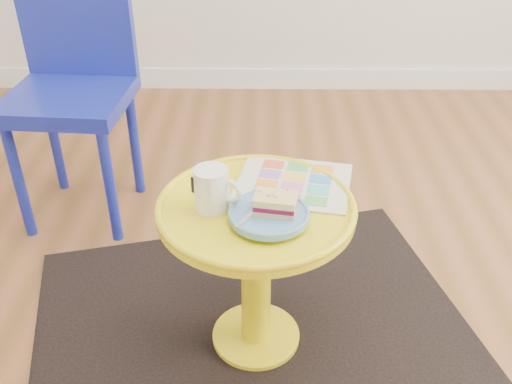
{
  "coord_description": "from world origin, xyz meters",
  "views": [
    {
      "loc": [
        -0.35,
        -1.17,
        1.3
      ],
      "look_at": [
        -0.36,
        0.04,
        0.53
      ],
      "focal_mm": 40.0,
      "sensor_mm": 36.0,
      "label": 1
    }
  ],
  "objects_px": {
    "side_table": "(256,247)",
    "newspaper": "(293,183)",
    "mug": "(213,188)",
    "plate": "(269,215)",
    "chair": "(73,76)"
  },
  "relations": [
    {
      "from": "newspaper",
      "to": "chair",
      "type": "bearing_deg",
      "value": 151.47
    },
    {
      "from": "plate",
      "to": "mug",
      "type": "bearing_deg",
      "value": 158.56
    },
    {
      "from": "chair",
      "to": "plate",
      "type": "xyz_separation_m",
      "value": [
        0.7,
        -0.82,
        -0.04
      ]
    },
    {
      "from": "newspaper",
      "to": "mug",
      "type": "bearing_deg",
      "value": -138.56
    },
    {
      "from": "side_table",
      "to": "newspaper",
      "type": "bearing_deg",
      "value": 46.55
    },
    {
      "from": "chair",
      "to": "mug",
      "type": "bearing_deg",
      "value": -49.34
    },
    {
      "from": "plate",
      "to": "newspaper",
      "type": "bearing_deg",
      "value": 68.91
    },
    {
      "from": "side_table",
      "to": "newspaper",
      "type": "height_order",
      "value": "newspaper"
    },
    {
      "from": "side_table",
      "to": "chair",
      "type": "bearing_deg",
      "value": 131.96
    },
    {
      "from": "chair",
      "to": "mug",
      "type": "relative_size",
      "value": 7.86
    },
    {
      "from": "side_table",
      "to": "mug",
      "type": "distance_m",
      "value": 0.22
    },
    {
      "from": "chair",
      "to": "side_table",
      "type": "bearing_deg",
      "value": -43.87
    },
    {
      "from": "mug",
      "to": "plate",
      "type": "bearing_deg",
      "value": 0.21
    },
    {
      "from": "newspaper",
      "to": "side_table",
      "type": "bearing_deg",
      "value": -122.27
    },
    {
      "from": "side_table",
      "to": "newspaper",
      "type": "relative_size",
      "value": 1.7
    }
  ]
}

